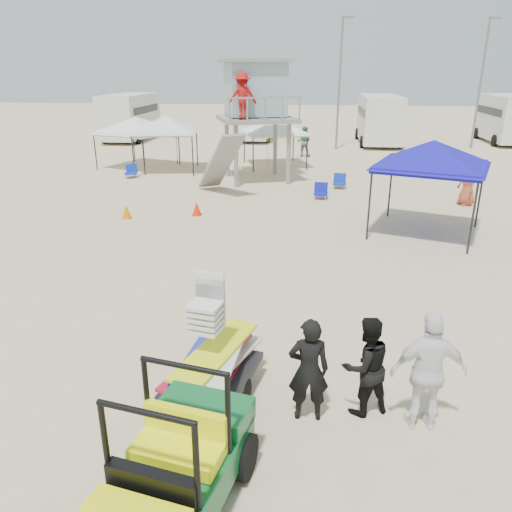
# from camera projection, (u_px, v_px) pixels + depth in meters

# --- Properties ---
(ground) EXTENTS (140.00, 140.00, 0.00)m
(ground) POSITION_uv_depth(u_px,v_px,m) (204.00, 393.00, 8.15)
(ground) COLOR beige
(ground) RESTS_ON ground
(utility_cart) EXTENTS (1.63, 2.57, 1.81)m
(utility_cart) POSITION_uv_depth(u_px,v_px,m) (169.00, 462.00, 5.58)
(utility_cart) COLOR #0D5726
(utility_cart) RESTS_ON ground
(surf_trailer) EXTENTS (1.46, 2.23, 1.88)m
(surf_trailer) POSITION_uv_depth(u_px,v_px,m) (211.00, 356.00, 7.78)
(surf_trailer) COLOR black
(surf_trailer) RESTS_ON ground
(man_left) EXTENTS (0.64, 0.45, 1.67)m
(man_left) POSITION_uv_depth(u_px,v_px,m) (309.00, 370.00, 7.31)
(man_left) COLOR black
(man_left) RESTS_ON ground
(man_mid) EXTENTS (0.96, 0.88, 1.60)m
(man_mid) POSITION_uv_depth(u_px,v_px,m) (366.00, 366.00, 7.46)
(man_mid) COLOR black
(man_mid) RESTS_ON ground
(man_right) EXTENTS (1.13, 0.57, 1.86)m
(man_right) POSITION_uv_depth(u_px,v_px,m) (429.00, 372.00, 7.09)
(man_right) COLOR white
(man_right) RESTS_ON ground
(lifeguard_tower) EXTENTS (4.18, 4.18, 5.25)m
(lifeguard_tower) POSITION_uv_depth(u_px,v_px,m) (255.00, 94.00, 22.52)
(lifeguard_tower) COLOR gray
(lifeguard_tower) RESTS_ON ground
(canopy_blue) EXTENTS (3.94, 3.94, 3.36)m
(canopy_blue) POSITION_uv_depth(u_px,v_px,m) (434.00, 145.00, 15.12)
(canopy_blue) COLOR black
(canopy_blue) RESTS_ON ground
(canopy_white_a) EXTENTS (3.48, 3.48, 3.19)m
(canopy_white_a) POSITION_uv_depth(u_px,v_px,m) (165.00, 118.00, 25.03)
(canopy_white_a) COLOR black
(canopy_white_a) RESTS_ON ground
(canopy_white_b) EXTENTS (4.14, 4.14, 3.04)m
(canopy_white_b) POSITION_uv_depth(u_px,v_px,m) (136.00, 120.00, 25.96)
(canopy_white_b) COLOR black
(canopy_white_b) RESTS_ON ground
(canopy_white_c) EXTENTS (3.75, 3.75, 2.98)m
(canopy_white_c) POSITION_uv_depth(u_px,v_px,m) (275.00, 120.00, 26.38)
(canopy_white_c) COLOR black
(canopy_white_c) RESTS_ON ground
(umbrella_a) EXTENTS (2.37, 2.40, 1.87)m
(umbrella_a) POSITION_uv_depth(u_px,v_px,m) (176.00, 147.00, 27.34)
(umbrella_a) COLOR red
(umbrella_a) RESTS_ON ground
(umbrella_b) EXTENTS (2.18, 2.21, 1.71)m
(umbrella_b) POSITION_uv_depth(u_px,v_px,m) (268.00, 149.00, 27.19)
(umbrella_b) COLOR gold
(umbrella_b) RESTS_ON ground
(cone_near) EXTENTS (0.34, 0.34, 0.50)m
(cone_near) POSITION_uv_depth(u_px,v_px,m) (126.00, 211.00, 17.61)
(cone_near) COLOR orange
(cone_near) RESTS_ON ground
(cone_far) EXTENTS (0.34, 0.34, 0.50)m
(cone_far) POSITION_uv_depth(u_px,v_px,m) (197.00, 209.00, 17.97)
(cone_far) COLOR red
(cone_far) RESTS_ON ground
(beach_chair_a) EXTENTS (0.72, 0.80, 0.64)m
(beach_chair_a) POSITION_uv_depth(u_px,v_px,m) (131.00, 171.00, 24.23)
(beach_chair_a) COLOR #0F2AA8
(beach_chair_a) RESTS_ON ground
(beach_chair_b) EXTENTS (0.59, 0.63, 0.64)m
(beach_chair_b) POSITION_uv_depth(u_px,v_px,m) (321.00, 191.00, 20.31)
(beach_chair_b) COLOR #0F14A7
(beach_chair_b) RESTS_ON ground
(beach_chair_c) EXTENTS (0.61, 0.66, 0.64)m
(beach_chair_c) POSITION_uv_depth(u_px,v_px,m) (340.00, 181.00, 22.08)
(beach_chair_c) COLOR #0E2B9E
(beach_chair_c) RESTS_ON ground
(rv_far_left) EXTENTS (2.64, 6.80, 3.25)m
(rv_far_left) POSITION_uv_depth(u_px,v_px,m) (130.00, 115.00, 36.71)
(rv_far_left) COLOR silver
(rv_far_left) RESTS_ON ground
(rv_mid_left) EXTENTS (2.65, 6.50, 3.25)m
(rv_mid_left) POSITION_uv_depth(u_px,v_px,m) (254.00, 114.00, 37.13)
(rv_mid_left) COLOR silver
(rv_mid_left) RESTS_ON ground
(rv_mid_right) EXTENTS (2.64, 7.00, 3.25)m
(rv_mid_right) POSITION_uv_depth(u_px,v_px,m) (379.00, 117.00, 34.75)
(rv_mid_right) COLOR silver
(rv_mid_right) RESTS_ON ground
(rv_far_right) EXTENTS (2.64, 6.60, 3.25)m
(rv_far_right) POSITION_uv_depth(u_px,v_px,m) (507.00, 117.00, 35.17)
(rv_far_right) COLOR silver
(rv_far_right) RESTS_ON ground
(light_pole_left) EXTENTS (0.14, 0.14, 8.00)m
(light_pole_left) POSITION_uv_depth(u_px,v_px,m) (339.00, 85.00, 31.52)
(light_pole_left) COLOR slate
(light_pole_left) RESTS_ON ground
(light_pole_right) EXTENTS (0.14, 0.14, 8.00)m
(light_pole_right) POSITION_uv_depth(u_px,v_px,m) (480.00, 85.00, 31.94)
(light_pole_right) COLOR slate
(light_pole_right) RESTS_ON ground
(distant_beachgoers) EXTENTS (7.44, 11.68, 1.85)m
(distant_beachgoers) POSITION_uv_depth(u_px,v_px,m) (367.00, 157.00, 24.57)
(distant_beachgoers) COLOR #A74A2F
(distant_beachgoers) RESTS_ON ground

